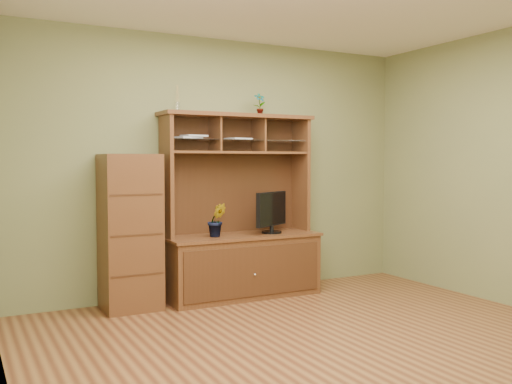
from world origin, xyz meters
TOP-DOWN VIEW (x-y plane):
  - room at (0.00, 0.00)m, footprint 4.54×4.04m
  - media_hutch at (0.11, 1.73)m, footprint 1.66×0.61m
  - monitor at (0.43, 1.65)m, footprint 0.49×0.32m
  - orchid_plant at (-0.20, 1.65)m, footprint 0.22×0.19m
  - top_plant at (0.37, 1.80)m, footprint 0.13×0.09m
  - reed_diffuser at (-0.55, 1.80)m, footprint 0.05×0.05m
  - magazines at (-0.24, 1.80)m, footprint 0.85×0.26m
  - side_cabinet at (-1.05, 1.74)m, footprint 0.53×0.48m

SIDE VIEW (x-z plane):
  - media_hutch at x=0.11m, z-range -0.43..1.47m
  - side_cabinet at x=-1.05m, z-range 0.00..1.48m
  - orchid_plant at x=-0.20m, z-range 0.65..0.99m
  - monitor at x=0.43m, z-range 0.66..1.10m
  - room at x=0.00m, z-range -0.02..2.72m
  - magazines at x=-0.24m, z-range 1.63..1.67m
  - reed_diffuser at x=-0.55m, z-range 1.87..2.13m
  - top_plant at x=0.37m, z-range 1.90..2.14m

